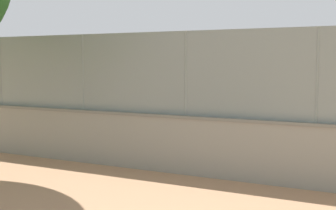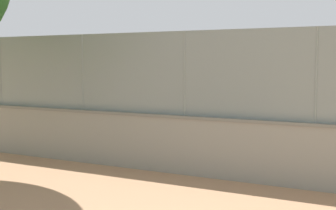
{
  "view_description": "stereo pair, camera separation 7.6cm",
  "coord_description": "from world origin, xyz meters",
  "px_view_note": "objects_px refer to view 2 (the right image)",
  "views": [
    {
      "loc": [
        -7.79,
        22.24,
        2.96
      ],
      "look_at": [
        0.53,
        6.79,
        1.35
      ],
      "focal_mm": 49.85,
      "sensor_mm": 36.0,
      "label": 1
    },
    {
      "loc": [
        -7.85,
        22.2,
        2.96
      ],
      "look_at": [
        0.53,
        6.79,
        1.35
      ],
      "focal_mm": 49.85,
      "sensor_mm": 36.0,
      "label": 2
    }
  ],
  "objects_px": {
    "player_at_service_line": "(281,102)",
    "player_foreground_swinging": "(102,114)",
    "sports_ball": "(255,118)",
    "spare_ball_by_wall": "(59,144)",
    "player_baseline_waiting": "(210,115)"
  },
  "relations": [
    {
      "from": "player_at_service_line",
      "to": "player_foreground_swinging",
      "type": "height_order",
      "value": "player_foreground_swinging"
    },
    {
      "from": "sports_ball",
      "to": "player_foreground_swinging",
      "type": "bearing_deg",
      "value": 66.18
    },
    {
      "from": "spare_ball_by_wall",
      "to": "sports_ball",
      "type": "bearing_deg",
      "value": -109.65
    },
    {
      "from": "player_at_service_line",
      "to": "spare_ball_by_wall",
      "type": "height_order",
      "value": "player_at_service_line"
    },
    {
      "from": "player_baseline_waiting",
      "to": "sports_ball",
      "type": "xyz_separation_m",
      "value": [
        0.36,
        -6.76,
        -0.86
      ]
    },
    {
      "from": "player_at_service_line",
      "to": "spare_ball_by_wall",
      "type": "xyz_separation_m",
      "value": [
        4.98,
        11.23,
        -0.84
      ]
    },
    {
      "from": "spare_ball_by_wall",
      "to": "player_foreground_swinging",
      "type": "bearing_deg",
      "value": -93.57
    },
    {
      "from": "player_at_service_line",
      "to": "player_foreground_swinging",
      "type": "distance_m",
      "value": 10.09
    },
    {
      "from": "player_at_service_line",
      "to": "player_baseline_waiting",
      "type": "height_order",
      "value": "player_baseline_waiting"
    },
    {
      "from": "player_foreground_swinging",
      "to": "sports_ball",
      "type": "relative_size",
      "value": 9.25
    },
    {
      "from": "player_baseline_waiting",
      "to": "spare_ball_by_wall",
      "type": "xyz_separation_m",
      "value": [
        4.16,
        3.88,
        -0.9
      ]
    },
    {
      "from": "player_baseline_waiting",
      "to": "player_foreground_swinging",
      "type": "bearing_deg",
      "value": 20.63
    },
    {
      "from": "sports_ball",
      "to": "spare_ball_by_wall",
      "type": "xyz_separation_m",
      "value": [
        3.8,
        10.64,
        -0.03
      ]
    },
    {
      "from": "spare_ball_by_wall",
      "to": "player_at_service_line",
      "type": "bearing_deg",
      "value": -113.91
    },
    {
      "from": "player_baseline_waiting",
      "to": "sports_ball",
      "type": "height_order",
      "value": "player_baseline_waiting"
    }
  ]
}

